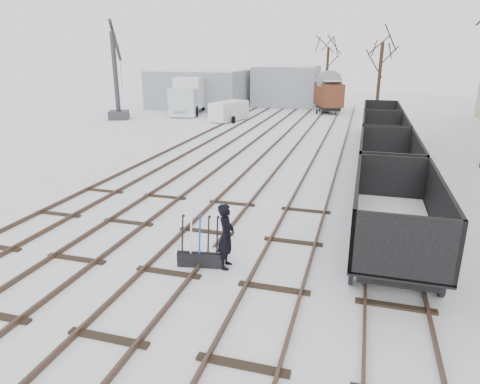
# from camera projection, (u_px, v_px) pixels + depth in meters

# --- Properties ---
(ground) EXTENTS (120.00, 120.00, 0.00)m
(ground) POSITION_uv_depth(u_px,v_px,m) (169.00, 273.00, 11.92)
(ground) COLOR white
(ground) RESTS_ON ground
(tracks) EXTENTS (13.90, 52.00, 0.16)m
(tracks) POSITION_uv_depth(u_px,v_px,m) (272.00, 159.00, 24.39)
(tracks) COLOR black
(tracks) RESTS_ON ground
(shed_left) EXTENTS (10.00, 8.00, 4.10)m
(shed_left) POSITION_uv_depth(u_px,v_px,m) (200.00, 89.00, 47.60)
(shed_left) COLOR gray
(shed_left) RESTS_ON ground
(shed_right) EXTENTS (7.00, 6.00, 4.50)m
(shed_right) POSITION_uv_depth(u_px,v_px,m) (286.00, 86.00, 48.81)
(shed_right) COLOR gray
(shed_right) RESTS_ON ground
(ground_frame) EXTENTS (1.35, 0.62, 1.49)m
(ground_frame) POSITION_uv_depth(u_px,v_px,m) (201.00, 256.00, 12.32)
(ground_frame) COLOR black
(ground_frame) RESTS_ON ground
(worker) EXTENTS (0.53, 0.74, 1.91)m
(worker) POSITION_uv_depth(u_px,v_px,m) (226.00, 236.00, 12.01)
(worker) COLOR black
(worker) RESTS_ON ground
(freight_wagon_a) EXTENTS (2.40, 6.01, 2.45)m
(freight_wagon_a) POSITION_uv_depth(u_px,v_px,m) (394.00, 228.00, 12.59)
(freight_wagon_a) COLOR black
(freight_wagon_a) RESTS_ON ground
(freight_wagon_b) EXTENTS (2.40, 6.01, 2.45)m
(freight_wagon_b) POSITION_uv_depth(u_px,v_px,m) (386.00, 173.00, 18.44)
(freight_wagon_b) COLOR black
(freight_wagon_b) RESTS_ON ground
(freight_wagon_c) EXTENTS (2.40, 6.01, 2.45)m
(freight_wagon_c) POSITION_uv_depth(u_px,v_px,m) (383.00, 144.00, 24.28)
(freight_wagon_c) COLOR black
(freight_wagon_c) RESTS_ON ground
(freight_wagon_d) EXTENTS (2.40, 6.01, 2.45)m
(freight_wagon_d) POSITION_uv_depth(u_px,v_px,m) (380.00, 126.00, 30.12)
(freight_wagon_d) COLOR black
(freight_wagon_d) RESTS_ON ground
(box_van_wagon) EXTENTS (3.58, 4.77, 3.25)m
(box_van_wagon) POSITION_uv_depth(u_px,v_px,m) (329.00, 94.00, 43.32)
(box_van_wagon) COLOR black
(box_van_wagon) RESTS_ON ground
(lorry) EXTENTS (3.32, 8.04, 3.54)m
(lorry) POSITION_uv_depth(u_px,v_px,m) (190.00, 95.00, 43.00)
(lorry) COLOR black
(lorry) RESTS_ON ground
(panel_van) EXTENTS (2.84, 4.25, 1.73)m
(panel_van) POSITION_uv_depth(u_px,v_px,m) (229.00, 111.00, 38.34)
(panel_van) COLOR silver
(panel_van) RESTS_ON ground
(crane) EXTENTS (2.27, 5.15, 8.66)m
(crane) POSITION_uv_depth(u_px,v_px,m) (118.00, 94.00, 39.14)
(crane) COLOR #303136
(crane) RESTS_ON ground
(tree_far_left) EXTENTS (0.30, 0.30, 6.50)m
(tree_far_left) POSITION_uv_depth(u_px,v_px,m) (327.00, 77.00, 49.18)
(tree_far_left) COLOR black
(tree_far_left) RESTS_ON ground
(tree_far_right) EXTENTS (0.30, 0.30, 6.74)m
(tree_far_right) POSITION_uv_depth(u_px,v_px,m) (379.00, 83.00, 37.67)
(tree_far_right) COLOR black
(tree_far_right) RESTS_ON ground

